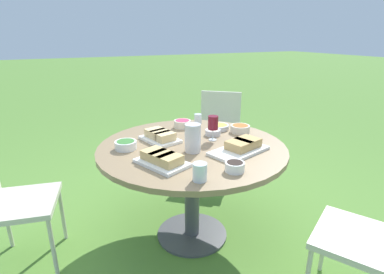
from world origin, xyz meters
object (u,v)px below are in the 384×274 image
at_px(dining_table, 192,159).
at_px(chair_near_right, 379,233).
at_px(chair_far_back, 219,126).
at_px(wine_glass, 213,123).
at_px(chair_near_left, 6,195).
at_px(water_pitcher, 193,138).

height_order(dining_table, chair_near_right, chair_near_right).
height_order(chair_near_right, chair_far_back, same).
xyz_separation_m(dining_table, wine_glass, (0.03, -0.18, 0.24)).
distance_m(chair_near_right, wine_glass, 1.17).
height_order(dining_table, wine_glass, wine_glass).
bearing_deg(wine_glass, chair_near_left, 81.11).
distance_m(chair_near_left, water_pitcher, 1.23).
xyz_separation_m(chair_near_left, chair_far_back, (0.69, -1.96, 0.00)).
height_order(chair_near_left, wine_glass, wine_glass).
height_order(chair_far_back, wine_glass, wine_glass).
relative_size(chair_near_right, water_pitcher, 4.71).
bearing_deg(chair_far_back, dining_table, 140.20).
bearing_deg(wine_glass, dining_table, 98.29).
distance_m(chair_near_left, chair_far_back, 2.08).
relative_size(chair_near_right, chair_far_back, 1.00).
relative_size(dining_table, chair_near_right, 1.48).
height_order(dining_table, chair_far_back, chair_far_back).
bearing_deg(water_pitcher, wine_glass, -59.10).
distance_m(chair_near_left, chair_near_right, 2.16).
bearing_deg(chair_near_right, water_pitcher, 33.49).
bearing_deg(chair_near_right, chair_far_back, -6.23).
xyz_separation_m(chair_far_back, wine_glass, (-0.90, 0.59, 0.35)).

